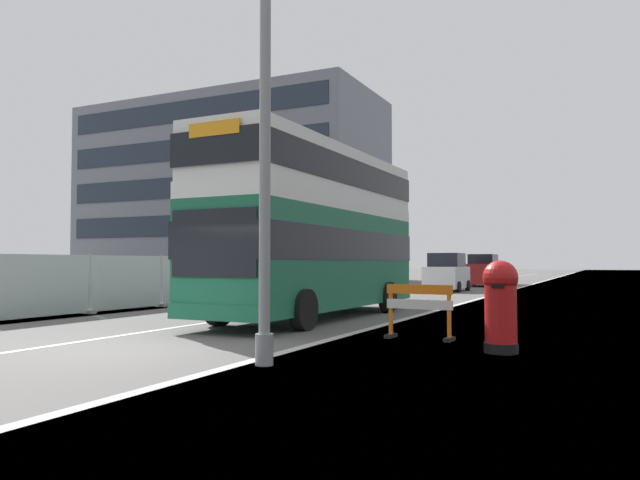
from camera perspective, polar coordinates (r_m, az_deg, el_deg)
name	(u,v)px	position (r m, az deg, el deg)	size (l,w,h in m)	color
ground	(148,353)	(11.88, -15.89, -10.18)	(140.00, 280.00, 0.10)	#565451
double_decker_bus	(316,229)	(17.85, -0.39, 1.04)	(2.83, 10.17, 4.93)	#196042
lamppost_foreground	(265,89)	(10.08, -5.19, 13.97)	(0.29, 0.70, 9.33)	gray
red_pillar_postbox	(501,302)	(11.47, 16.66, -5.62)	(0.63, 0.63, 1.67)	black
roadworks_barrier	(419,306)	(13.08, 9.34, -6.13)	(1.46, 0.51, 1.16)	orange
construction_site_fence	(258,278)	(28.65, -5.85, -3.55)	(0.44, 27.40, 1.92)	#A8AAAD
car_oncoming_near	(447,273)	(35.22, 11.87, -3.10)	(2.05, 3.83, 2.17)	silver
car_receding_mid	(483,271)	(43.05, 15.14, -2.85)	(1.99, 4.11, 2.20)	maroon
bare_tree_far_verge_near	(317,255)	(51.95, -0.32, -1.41)	(2.90, 2.92, 5.12)	#4C3D2D
bare_tree_far_verge_mid	(291,249)	(45.08, -2.72, -0.87)	(2.16, 2.44, 4.88)	#4C3D2D
bare_tree_far_verge_far	(358,260)	(65.17, 3.65, -1.88)	(2.17, 2.44, 4.18)	#4C3D2D
backdrop_office_block	(230,192)	(59.63, -8.51, 4.48)	(28.88, 12.66, 16.94)	gray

